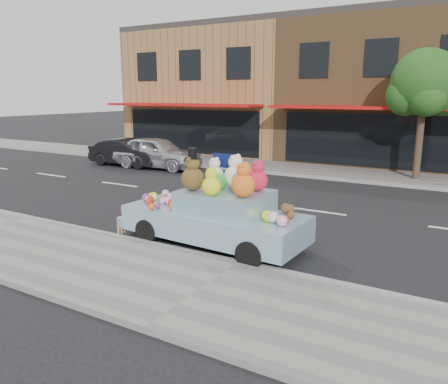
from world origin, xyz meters
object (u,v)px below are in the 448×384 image
Objects in this scene: car_dark at (128,153)px; car_silver at (157,152)px; art_car at (216,212)px; street_tree at (425,88)px.

car_silver is at bearing -84.73° from car_dark.
art_car is at bearing -129.59° from car_dark.
street_tree is at bearing -78.06° from car_dark.
car_dark is 0.88× the size of art_car.
street_tree is 1.14× the size of art_car.
art_car is (-3.11, -10.69, -2.89)m from street_tree.
art_car reaches higher than car_silver.
car_silver is 1.10× the size of car_dark.
art_car is at bearing -106.21° from street_tree.
street_tree is at bearing -78.78° from car_silver.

